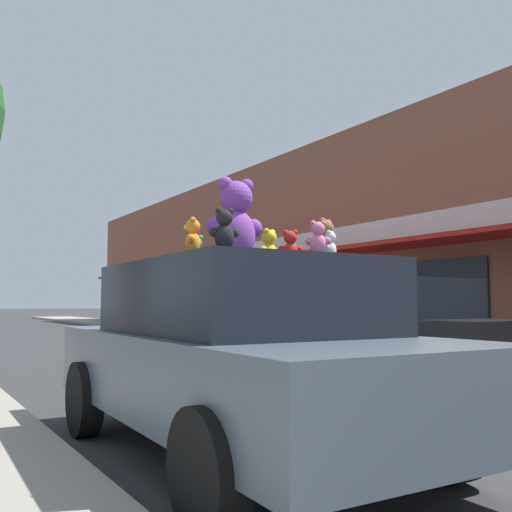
{
  "coord_description": "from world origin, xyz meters",
  "views": [
    {
      "loc": [
        -5.23,
        -4.57,
        1.23
      ],
      "look_at": [
        -1.33,
        1.66,
        1.84
      ],
      "focal_mm": 40.0,
      "sensor_mm": 36.0,
      "label": 1
    }
  ],
  "objects_px": {
    "teddy_bear_black": "(224,230)",
    "teddy_bear_yellow": "(269,248)",
    "teddy_bear_blue": "(248,250)",
    "teddy_bear_brown": "(325,241)",
    "teddy_bear_pink": "(318,239)",
    "teddy_bear_red": "(290,247)",
    "parked_car_far_center": "(402,324)",
    "plush_art_car": "(239,353)",
    "teddy_bear_green": "(195,253)",
    "teddy_bear_giant": "(236,221)",
    "teddy_bear_orange": "(192,237)",
    "teddy_bear_white": "(330,246)"
  },
  "relations": [
    {
      "from": "teddy_bear_black",
      "to": "teddy_bear_yellow",
      "type": "bearing_deg",
      "value": -121.5
    },
    {
      "from": "teddy_bear_yellow",
      "to": "teddy_bear_blue",
      "type": "bearing_deg",
      "value": -49.73
    },
    {
      "from": "teddy_bear_blue",
      "to": "teddy_bear_brown",
      "type": "relative_size",
      "value": 0.83
    },
    {
      "from": "teddy_bear_pink",
      "to": "teddy_bear_red",
      "type": "height_order",
      "value": "teddy_bear_red"
    },
    {
      "from": "parked_car_far_center",
      "to": "plush_art_car",
      "type": "bearing_deg",
      "value": -147.78
    },
    {
      "from": "teddy_bear_black",
      "to": "teddy_bear_blue",
      "type": "xyz_separation_m",
      "value": [
        0.95,
        1.28,
        0.02
      ]
    },
    {
      "from": "teddy_bear_green",
      "to": "parked_car_far_center",
      "type": "height_order",
      "value": "teddy_bear_green"
    },
    {
      "from": "teddy_bear_red",
      "to": "teddy_bear_blue",
      "type": "xyz_separation_m",
      "value": [
        -0.12,
        0.49,
        0.01
      ]
    },
    {
      "from": "teddy_bear_red",
      "to": "teddy_bear_brown",
      "type": "distance_m",
      "value": 0.31
    },
    {
      "from": "teddy_bear_red",
      "to": "teddy_bear_brown",
      "type": "relative_size",
      "value": 0.79
    },
    {
      "from": "teddy_bear_giant",
      "to": "teddy_bear_pink",
      "type": "bearing_deg",
      "value": 106.41
    },
    {
      "from": "teddy_bear_black",
      "to": "teddy_bear_orange",
      "type": "xyz_separation_m",
      "value": [
        0.01,
        0.47,
        -0.0
      ]
    },
    {
      "from": "parked_car_far_center",
      "to": "teddy_bear_orange",
      "type": "bearing_deg",
      "value": -147.49
    },
    {
      "from": "teddy_bear_pink",
      "to": "teddy_bear_orange",
      "type": "bearing_deg",
      "value": 7.93
    },
    {
      "from": "teddy_bear_red",
      "to": "plush_art_car",
      "type": "bearing_deg",
      "value": 13.43
    },
    {
      "from": "teddy_bear_giant",
      "to": "teddy_bear_white",
      "type": "distance_m",
      "value": 0.81
    },
    {
      "from": "teddy_bear_yellow",
      "to": "parked_car_far_center",
      "type": "distance_m",
      "value": 6.08
    },
    {
      "from": "teddy_bear_blue",
      "to": "teddy_bear_red",
      "type": "bearing_deg",
      "value": 91.58
    },
    {
      "from": "teddy_bear_green",
      "to": "parked_car_far_center",
      "type": "distance_m",
      "value": 6.03
    },
    {
      "from": "teddy_bear_white",
      "to": "teddy_bear_green",
      "type": "bearing_deg",
      "value": -107.27
    },
    {
      "from": "teddy_bear_red",
      "to": "teddy_bear_black",
      "type": "relative_size",
      "value": 1.07
    },
    {
      "from": "teddy_bear_giant",
      "to": "teddy_bear_white",
      "type": "xyz_separation_m",
      "value": [
        0.5,
        -0.6,
        -0.23
      ]
    },
    {
      "from": "teddy_bear_orange",
      "to": "teddy_bear_black",
      "type": "bearing_deg",
      "value": 27.38
    },
    {
      "from": "plush_art_car",
      "to": "teddy_bear_blue",
      "type": "xyz_separation_m",
      "value": [
        0.3,
        0.35,
        0.89
      ]
    },
    {
      "from": "teddy_bear_blue",
      "to": "teddy_bear_orange",
      "type": "relative_size",
      "value": 1.14
    },
    {
      "from": "teddy_bear_orange",
      "to": "teddy_bear_brown",
      "type": "bearing_deg",
      "value": 120.29
    },
    {
      "from": "teddy_bear_pink",
      "to": "teddy_bear_yellow",
      "type": "height_order",
      "value": "teddy_bear_yellow"
    },
    {
      "from": "teddy_bear_green",
      "to": "parked_car_far_center",
      "type": "xyz_separation_m",
      "value": [
        5.44,
        2.44,
        -0.88
      ]
    },
    {
      "from": "teddy_bear_yellow",
      "to": "teddy_bear_orange",
      "type": "distance_m",
      "value": 1.33
    },
    {
      "from": "teddy_bear_pink",
      "to": "teddy_bear_yellow",
      "type": "distance_m",
      "value": 1.21
    },
    {
      "from": "plush_art_car",
      "to": "teddy_bear_black",
      "type": "height_order",
      "value": "teddy_bear_black"
    },
    {
      "from": "teddy_bear_pink",
      "to": "teddy_bear_orange",
      "type": "relative_size",
      "value": 0.95
    },
    {
      "from": "teddy_bear_pink",
      "to": "teddy_bear_blue",
      "type": "height_order",
      "value": "teddy_bear_blue"
    },
    {
      "from": "teddy_bear_brown",
      "to": "teddy_bear_red",
      "type": "bearing_deg",
      "value": -82.31
    },
    {
      "from": "teddy_bear_pink",
      "to": "teddy_bear_orange",
      "type": "height_order",
      "value": "teddy_bear_orange"
    },
    {
      "from": "teddy_bear_orange",
      "to": "parked_car_far_center",
      "type": "bearing_deg",
      "value": 150.51
    },
    {
      "from": "teddy_bear_red",
      "to": "teddy_bear_orange",
      "type": "xyz_separation_m",
      "value": [
        -1.07,
        -0.31,
        -0.01
      ]
    },
    {
      "from": "teddy_bear_brown",
      "to": "parked_car_far_center",
      "type": "height_order",
      "value": "teddy_bear_brown"
    },
    {
      "from": "teddy_bear_red",
      "to": "teddy_bear_blue",
      "type": "distance_m",
      "value": 0.51
    },
    {
      "from": "teddy_bear_orange",
      "to": "parked_car_far_center",
      "type": "height_order",
      "value": "teddy_bear_orange"
    },
    {
      "from": "teddy_bear_pink",
      "to": "teddy_bear_brown",
      "type": "xyz_separation_m",
      "value": [
        0.46,
        0.49,
        0.05
      ]
    },
    {
      "from": "teddy_bear_brown",
      "to": "teddy_bear_giant",
      "type": "bearing_deg",
      "value": -53.16
    },
    {
      "from": "teddy_bear_blue",
      "to": "teddy_bear_green",
      "type": "bearing_deg",
      "value": -87.78
    },
    {
      "from": "plush_art_car",
      "to": "teddy_bear_white",
      "type": "bearing_deg",
      "value": -55.46
    },
    {
      "from": "teddy_bear_blue",
      "to": "plush_art_car",
      "type": "bearing_deg",
      "value": 37.21
    },
    {
      "from": "teddy_bear_white",
      "to": "teddy_bear_black",
      "type": "xyz_separation_m",
      "value": [
        -1.08,
        -0.26,
        0.02
      ]
    },
    {
      "from": "teddy_bear_pink",
      "to": "teddy_bear_blue",
      "type": "relative_size",
      "value": 0.83
    },
    {
      "from": "teddy_bear_yellow",
      "to": "teddy_bear_blue",
      "type": "relative_size",
      "value": 1.13
    },
    {
      "from": "teddy_bear_pink",
      "to": "teddy_bear_blue",
      "type": "bearing_deg",
      "value": -60.04
    },
    {
      "from": "teddy_bear_black",
      "to": "parked_car_far_center",
      "type": "distance_m",
      "value": 7.66
    }
  ]
}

